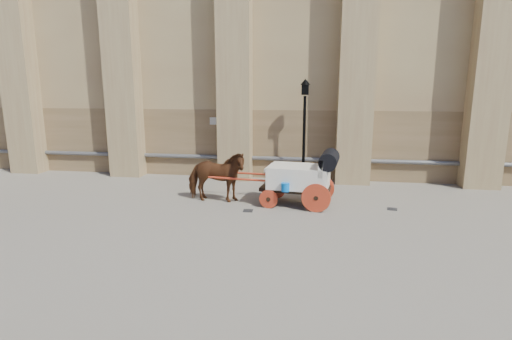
# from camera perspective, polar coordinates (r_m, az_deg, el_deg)

# --- Properties ---
(ground) EXTENTS (90.00, 90.00, 0.00)m
(ground) POSITION_cam_1_polar(r_m,az_deg,el_deg) (14.05, -1.85, -4.68)
(ground) COLOR #6C6558
(ground) RESTS_ON ground
(horse) EXTENTS (2.17, 1.03, 1.82)m
(horse) POSITION_cam_1_polar(r_m,az_deg,el_deg) (14.00, -5.74, -0.94)
(horse) COLOR #582D19
(horse) RESTS_ON ground
(carriage) EXTENTS (4.51, 1.71, 1.93)m
(carriage) POSITION_cam_1_polar(r_m,az_deg,el_deg) (13.58, 6.75, -0.81)
(carriage) COLOR black
(carriage) RESTS_ON ground
(street_lamp) EXTENTS (0.40, 0.40, 4.30)m
(street_lamp) POSITION_cam_1_polar(r_m,az_deg,el_deg) (16.46, 6.90, 5.85)
(street_lamp) COLOR black
(street_lamp) RESTS_ON ground
(drain_grate_near) EXTENTS (0.34, 0.34, 0.01)m
(drain_grate_near) POSITION_cam_1_polar(r_m,az_deg,el_deg) (13.14, -1.14, -5.82)
(drain_grate_near) COLOR black
(drain_grate_near) RESTS_ON ground
(drain_grate_far) EXTENTS (0.38, 0.38, 0.01)m
(drain_grate_far) POSITION_cam_1_polar(r_m,az_deg,el_deg) (14.05, 18.88, -5.30)
(drain_grate_far) COLOR black
(drain_grate_far) RESTS_ON ground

